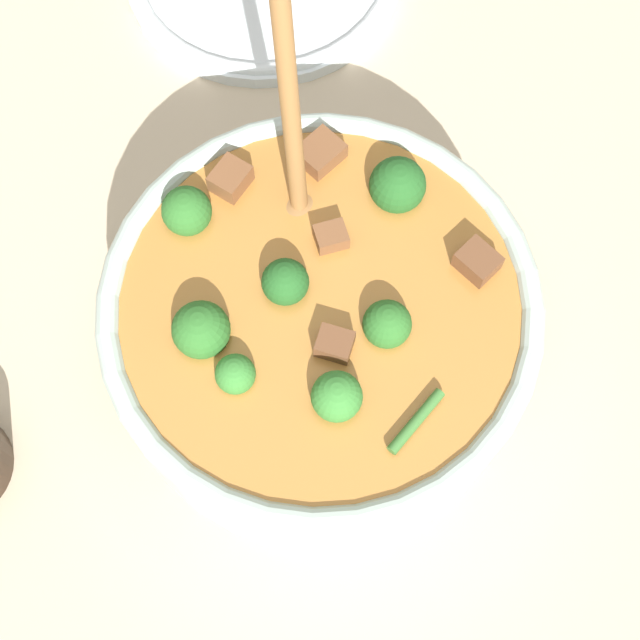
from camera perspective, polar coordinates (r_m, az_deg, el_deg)
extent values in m
plane|color=#C6B293|center=(0.66, 0.00, -1.97)|extent=(4.00, 4.00, 0.00)
cylinder|color=#B2C6BC|center=(0.62, 0.00, -0.60)|extent=(0.29, 0.29, 0.09)
torus|color=#B2C6BC|center=(0.58, 0.00, 0.97)|extent=(0.29, 0.29, 0.02)
cylinder|color=#B27533|center=(0.61, 0.00, -0.09)|extent=(0.27, 0.27, 0.06)
sphere|color=#2D6B28|center=(0.60, -8.53, 6.91)|extent=(0.03, 0.03, 0.03)
cylinder|color=#6B9956|center=(0.62, -8.22, 5.85)|extent=(0.01, 0.01, 0.02)
sphere|color=#235B23|center=(0.57, -2.24, 2.45)|extent=(0.03, 0.03, 0.03)
cylinder|color=#6B9956|center=(0.59, -2.16, 1.57)|extent=(0.01, 0.01, 0.01)
sphere|color=#387F33|center=(0.56, -5.34, -3.57)|extent=(0.03, 0.03, 0.03)
cylinder|color=#6B9956|center=(0.57, -5.18, -4.14)|extent=(0.01, 0.01, 0.01)
sphere|color=#387F33|center=(0.55, 1.08, -4.91)|extent=(0.03, 0.03, 0.03)
cylinder|color=#6B9956|center=(0.57, 1.04, -5.57)|extent=(0.01, 0.01, 0.01)
sphere|color=#2D6B28|center=(0.57, 4.32, -0.26)|extent=(0.03, 0.03, 0.03)
cylinder|color=#6B9956|center=(0.59, 4.16, -1.07)|extent=(0.01, 0.01, 0.01)
sphere|color=#2D6B28|center=(0.57, -7.62, -0.62)|extent=(0.04, 0.04, 0.04)
cylinder|color=#6B9956|center=(0.59, -7.30, -1.55)|extent=(0.01, 0.01, 0.02)
sphere|color=#235B23|center=(0.61, 4.98, 8.60)|extent=(0.04, 0.04, 0.04)
cylinder|color=#6B9956|center=(0.63, 4.77, 7.33)|extent=(0.01, 0.01, 0.02)
cube|color=brown|center=(0.59, 10.02, 3.63)|extent=(0.02, 0.03, 0.02)
cube|color=brown|center=(0.59, 0.71, 5.29)|extent=(0.03, 0.03, 0.02)
cube|color=brown|center=(0.56, 0.94, -1.59)|extent=(0.03, 0.03, 0.02)
cube|color=brown|center=(0.62, 0.02, 10.47)|extent=(0.03, 0.03, 0.02)
cube|color=brown|center=(0.61, -5.73, 8.93)|extent=(0.03, 0.03, 0.02)
cylinder|color=#3D7533|center=(0.55, 6.17, -6.46)|extent=(0.05, 0.01, 0.01)
ellipsoid|color=olive|center=(0.61, -1.31, 7.16)|extent=(0.04, 0.03, 0.01)
cylinder|color=olive|center=(0.55, -1.94, 13.62)|extent=(0.04, 0.05, 0.18)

